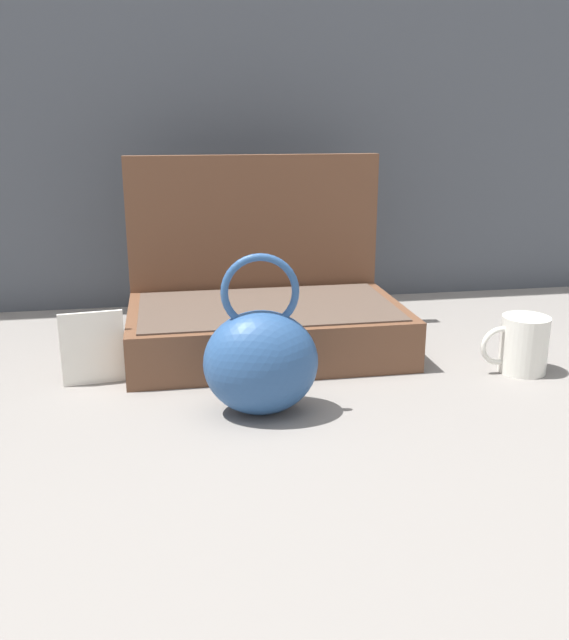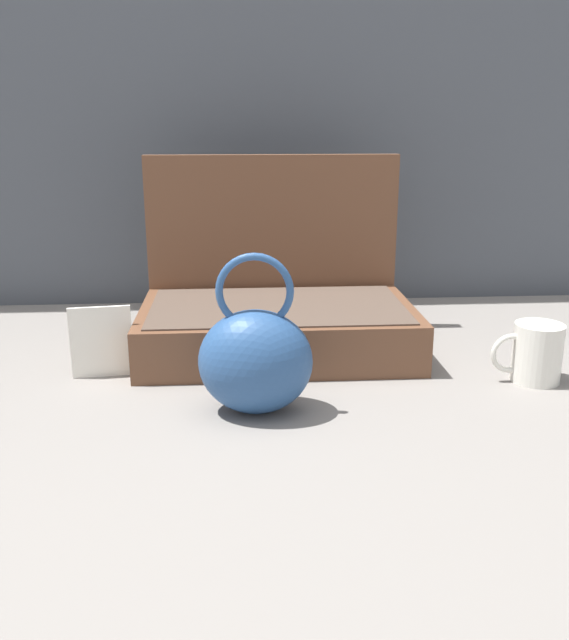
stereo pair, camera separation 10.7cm
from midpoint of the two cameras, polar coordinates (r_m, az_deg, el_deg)
The scene contains 5 objects.
ground_plane at distance 1.13m, azimuth 2.68°, elevation -5.67°, with size 6.00×6.00×0.00m, color slate.
open_suitcase at distance 1.30m, azimuth 1.62°, elevation 0.98°, with size 0.50×0.32×0.36m.
teal_pouch_handbag at distance 1.01m, azimuth 0.60°, elevation -3.33°, with size 0.18×0.14×0.24m.
coffee_mug at distance 1.23m, azimuth 22.63°, elevation -2.63°, with size 0.12×0.08×0.10m.
info_card_left at distance 1.18m, azimuth -12.54°, elevation -1.84°, with size 0.10×0.01×0.12m, color white.
Camera 2 is at (-0.07, -1.04, 0.43)m, focal length 38.42 mm.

